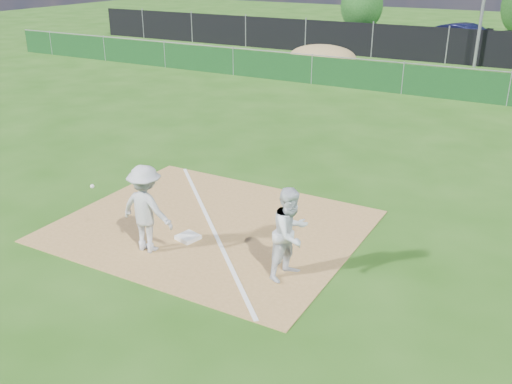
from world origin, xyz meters
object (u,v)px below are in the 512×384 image
tree_left (362,6)px  play_at_first (146,209)px  car_left (333,32)px  runner (291,233)px  car_mid (466,39)px  first_base (188,237)px

tree_left → play_at_first: bearing=-76.9°
tree_left → car_left: bearing=-86.1°
play_at_first → tree_left: bearing=103.1°
runner → tree_left: tree_left is taller
play_at_first → car_left: bearing=105.1°
runner → car_mid: 27.04m
car_mid → runner: bearing=-154.2°
car_left → tree_left: (-0.42, 6.19, 1.09)m
car_mid → tree_left: tree_left is taller
car_left → car_mid: 8.01m
play_at_first → first_base: bearing=60.5°
first_base → runner: 2.50m
runner → car_mid: size_ratio=0.35×
first_base → play_at_first: size_ratio=0.23×
first_base → car_mid: bearing=89.4°
first_base → car_mid: car_mid is taller
runner → first_base: bearing=98.5°
runner → tree_left: 34.55m
play_at_first → car_left: 28.16m
play_at_first → tree_left: tree_left is taller
car_left → car_mid: size_ratio=0.87×
first_base → tree_left: tree_left is taller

